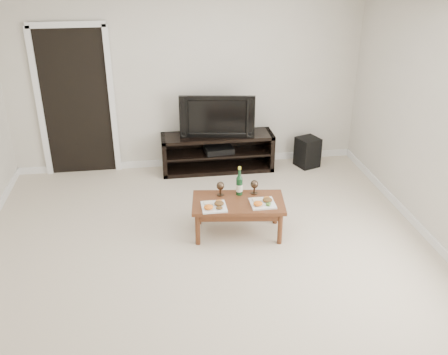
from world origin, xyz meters
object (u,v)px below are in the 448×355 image
media_console (218,152)px  coffee_table (238,217)px  subwoofer (307,152)px  television (217,115)px

media_console → coffee_table: size_ratio=1.56×
subwoofer → coffee_table: bearing=-148.5°
television → coffee_table: bearing=-81.2°
television → coffee_table: (-0.00, -1.79, -0.64)m
subwoofer → television: bearing=157.1°
television → subwoofer: size_ratio=2.37×
media_console → coffee_table: bearing=-90.1°
coffee_table → television: bearing=89.9°
television → coffee_table: size_ratio=1.02×
media_console → subwoofer: bearing=-2.3°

